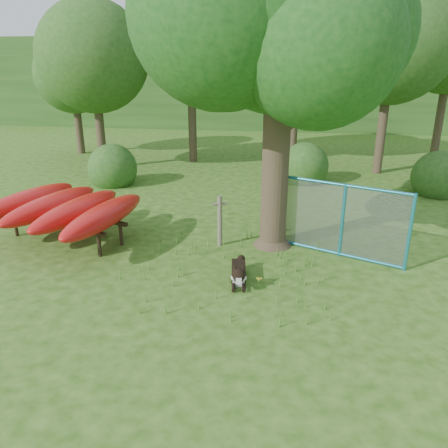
% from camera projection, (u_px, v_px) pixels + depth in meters
% --- Properties ---
extents(ground, '(80.00, 80.00, 0.00)m').
position_uv_depth(ground, '(204.00, 292.00, 8.60)').
color(ground, '#264E0F').
rests_on(ground, ground).
extents(oak_tree, '(5.97, 5.31, 7.91)m').
position_uv_depth(oak_tree, '(279.00, 10.00, 9.05)').
color(oak_tree, '#392C1F').
rests_on(oak_tree, ground).
extents(wooden_post, '(0.34, 0.20, 1.27)m').
position_uv_depth(wooden_post, '(220.00, 220.00, 10.59)').
color(wooden_post, brown).
rests_on(wooden_post, ground).
extents(kayak_rack, '(3.87, 4.17, 1.14)m').
position_uv_depth(kayak_rack, '(64.00, 208.00, 10.82)').
color(kayak_rack, black).
rests_on(kayak_rack, ground).
extents(husky_dog, '(0.42, 1.25, 0.56)m').
position_uv_depth(husky_dog, '(239.00, 273.00, 8.92)').
color(husky_dog, black).
rests_on(husky_dog, ground).
extents(fence_section, '(2.76, 1.25, 2.90)m').
position_uv_depth(fence_section, '(342.00, 221.00, 9.93)').
color(fence_section, teal).
rests_on(fence_section, ground).
extents(wildflower_clump, '(0.11, 0.12, 0.24)m').
position_uv_depth(wildflower_clump, '(259.00, 280.00, 8.68)').
color(wildflower_clump, '#4D802A').
rests_on(wildflower_clump, ground).
extents(bg_tree_a, '(4.40, 4.40, 6.70)m').
position_uv_depth(bg_tree_a, '(93.00, 57.00, 17.31)').
color(bg_tree_a, '#392C1F').
rests_on(bg_tree_a, ground).
extents(bg_tree_b, '(5.20, 5.20, 8.22)m').
position_uv_depth(bg_tree_b, '(190.00, 29.00, 18.24)').
color(bg_tree_b, '#392C1F').
rests_on(bg_tree_b, ground).
extents(bg_tree_c, '(4.00, 4.00, 6.12)m').
position_uv_depth(bg_tree_c, '(297.00, 67.00, 19.01)').
color(bg_tree_c, '#392C1F').
rests_on(bg_tree_c, ground).
extents(bg_tree_d, '(4.80, 4.80, 7.50)m').
position_uv_depth(bg_tree_d, '(393.00, 40.00, 16.29)').
color(bg_tree_d, '#392C1F').
rests_on(bg_tree_d, ground).
extents(bg_tree_f, '(3.60, 3.60, 5.55)m').
position_uv_depth(bg_tree_f, '(73.00, 75.00, 20.72)').
color(bg_tree_f, '#392C1F').
rests_on(bg_tree_f, ground).
extents(shrub_left, '(1.80, 1.80, 1.80)m').
position_uv_depth(shrub_left, '(114.00, 184.00, 16.31)').
color(shrub_left, '#234D19').
rests_on(shrub_left, ground).
extents(shrub_right, '(1.80, 1.80, 1.80)m').
position_uv_depth(shrub_right, '(436.00, 194.00, 15.04)').
color(shrub_right, '#234D19').
rests_on(shrub_right, ground).
extents(shrub_mid, '(1.80, 1.80, 1.80)m').
position_uv_depth(shrub_mid, '(303.00, 182.00, 16.64)').
color(shrub_mid, '#234D19').
rests_on(shrub_mid, ground).
extents(wooded_hillside, '(80.00, 12.00, 6.00)m').
position_uv_depth(wooded_hillside, '(277.00, 81.00, 33.52)').
color(wooded_hillside, '#234D19').
rests_on(wooded_hillside, ground).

